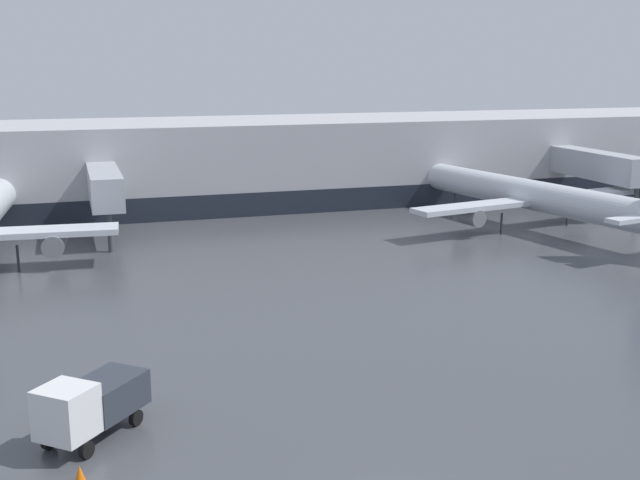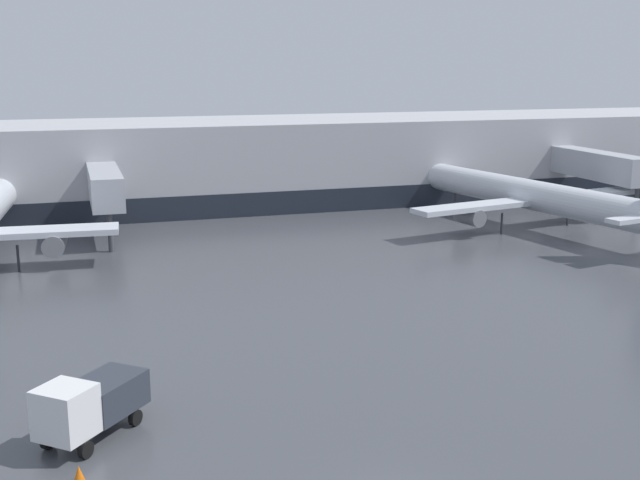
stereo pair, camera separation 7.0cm
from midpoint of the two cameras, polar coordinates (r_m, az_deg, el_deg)
name	(u,v)px [view 2 (the right image)]	position (r m, az deg, el deg)	size (l,w,h in m)	color
terminal_building	(169,165)	(86.10, -10.64, 5.27)	(160.00, 29.57, 9.00)	#B2B2B7
parked_jet_1	(531,195)	(76.25, 14.80, 3.10)	(25.28, 38.19, 10.20)	silver
service_truck_1	(90,403)	(34.51, -16.00, -11.06)	(4.86, 5.13, 2.74)	#2D333D
traffic_cone_0	(79,474)	(31.82, -16.71, -15.63)	(0.44, 0.44, 0.64)	orange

